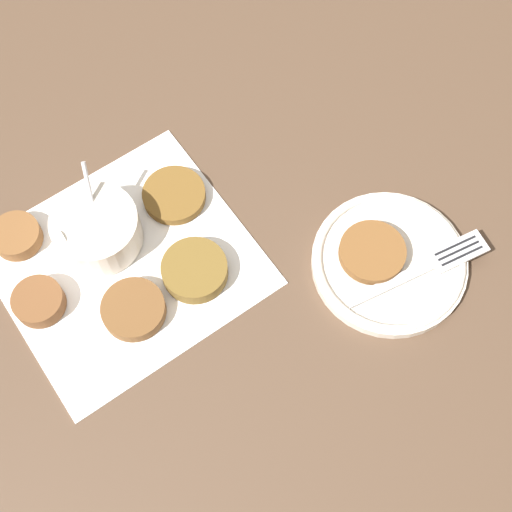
{
  "coord_description": "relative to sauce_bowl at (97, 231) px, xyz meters",
  "views": [
    {
      "loc": [
        0.03,
        0.36,
        0.75
      ],
      "look_at": [
        -0.15,
        0.08,
        0.02
      ],
      "focal_mm": 50.0,
      "sensor_mm": 36.0,
      "label": 1
    }
  ],
  "objects": [
    {
      "name": "ground_plane",
      "position": [
        0.01,
        0.04,
        -0.03
      ],
      "size": [
        4.0,
        4.0,
        0.0
      ],
      "primitive_type": "plane",
      "color": "#4C3828"
    },
    {
      "name": "fork",
      "position": [
        -0.3,
        0.24,
        -0.0
      ],
      "size": [
        0.18,
        0.04,
        0.0
      ],
      "color": "silver",
      "rests_on": "serving_plate"
    },
    {
      "name": "fritter_3",
      "position": [
        0.02,
        0.1,
        -0.01
      ],
      "size": [
        0.07,
        0.07,
        0.02
      ],
      "color": "brown",
      "rests_on": "napkin"
    },
    {
      "name": "fritter_4",
      "position": [
        0.08,
        -0.05,
        -0.01
      ],
      "size": [
        0.06,
        0.06,
        0.02
      ],
      "color": "brown",
      "rests_on": "napkin"
    },
    {
      "name": "fritter_0",
      "position": [
        -0.07,
        0.1,
        -0.01
      ],
      "size": [
        0.08,
        0.08,
        0.02
      ],
      "color": "brown",
      "rests_on": "napkin"
    },
    {
      "name": "serving_plate",
      "position": [
        -0.26,
        0.21,
        -0.02
      ],
      "size": [
        0.18,
        0.18,
        0.02
      ],
      "color": "silver",
      "rests_on": "ground_plane"
    },
    {
      "name": "fritter_1",
      "position": [
        -0.1,
        0.0,
        -0.02
      ],
      "size": [
        0.08,
        0.08,
        0.01
      ],
      "color": "brown",
      "rests_on": "napkin"
    },
    {
      "name": "fritter_2",
      "position": [
        0.09,
        0.04,
        -0.01
      ],
      "size": [
        0.06,
        0.06,
        0.02
      ],
      "color": "brown",
      "rests_on": "napkin"
    },
    {
      "name": "sauce_bowl",
      "position": [
        0.0,
        0.0,
        0.0
      ],
      "size": [
        0.11,
        0.1,
        0.09
      ],
      "color": "silver",
      "rests_on": "napkin"
    },
    {
      "name": "fritter_on_plate",
      "position": [
        -0.25,
        0.19,
        0.0
      ],
      "size": [
        0.08,
        0.08,
        0.01
      ],
      "color": "brown",
      "rests_on": "serving_plate"
    },
    {
      "name": "napkin",
      "position": [
        -0.01,
        0.04,
        -0.02
      ],
      "size": [
        0.29,
        0.26,
        0.0
      ],
      "color": "white",
      "rests_on": "ground_plane"
    }
  ]
}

